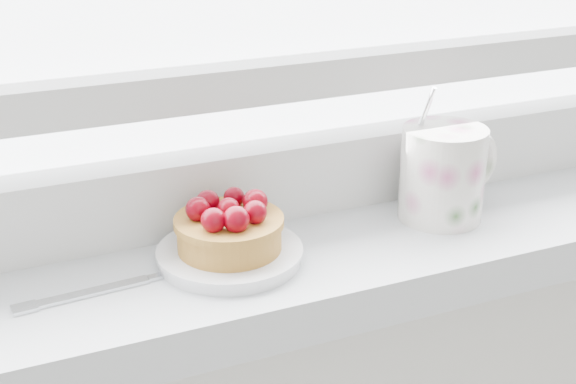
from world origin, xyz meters
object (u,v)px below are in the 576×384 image
saucer (230,255)px  fork (129,283)px  raspberry_tart (229,227)px  floral_mug (445,171)px

saucer → fork: bearing=-175.9°
raspberry_tart → floral_mug: floral_mug is taller
floral_mug → fork: floral_mug is taller
raspberry_tart → fork: 0.09m
saucer → fork: size_ratio=0.67×
raspberry_tart → fork: bearing=-176.1°
fork → raspberry_tart: bearing=3.9°
fork → saucer: bearing=4.1°
raspberry_tart → floral_mug: 0.22m
raspberry_tart → saucer: bearing=75.0°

